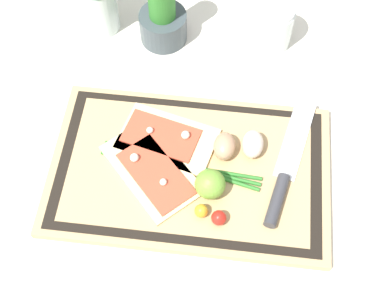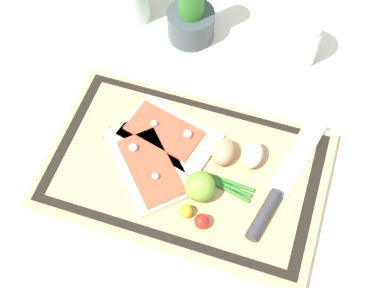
{
  "view_description": "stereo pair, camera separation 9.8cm",
  "coord_description": "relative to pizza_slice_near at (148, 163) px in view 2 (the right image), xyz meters",
  "views": [
    {
      "loc": [
        0.06,
        -0.45,
        0.88
      ],
      "look_at": [
        0.0,
        0.04,
        0.04
      ],
      "focal_mm": 50.0,
      "sensor_mm": 36.0,
      "label": 1
    },
    {
      "loc": [
        0.15,
        -0.43,
        0.88
      ],
      "look_at": [
        0.0,
        0.04,
        0.04
      ],
      "focal_mm": 50.0,
      "sensor_mm": 36.0,
      "label": 2
    }
  ],
  "objects": [
    {
      "name": "ground_plane",
      "position": [
        0.07,
        0.02,
        -0.03
      ],
      "size": [
        6.0,
        6.0,
        0.0
      ],
      "primitive_type": "plane",
      "color": "silver"
    },
    {
      "name": "cutting_board",
      "position": [
        0.07,
        0.02,
        -0.02
      ],
      "size": [
        0.51,
        0.32,
        0.02
      ],
      "color": "tan",
      "rests_on": "ground_plane"
    },
    {
      "name": "pizza_slice_near",
      "position": [
        0.0,
        0.0,
        0.0
      ],
      "size": [
        0.21,
        0.21,
        0.02
      ],
      "color": "beige",
      "rests_on": "cutting_board"
    },
    {
      "name": "pizza_slice_far",
      "position": [
        0.02,
        0.07,
        0.0
      ],
      "size": [
        0.2,
        0.15,
        0.02
      ],
      "color": "beige",
      "rests_on": "cutting_board"
    },
    {
      "name": "knife",
      "position": [
        0.24,
        0.01,
        0.0
      ],
      "size": [
        0.09,
        0.28,
        0.02
      ],
      "color": "silver",
      "rests_on": "cutting_board"
    },
    {
      "name": "egg_brown",
      "position": [
        0.13,
        0.06,
        0.01
      ],
      "size": [
        0.04,
        0.06,
        0.04
      ],
      "primitive_type": "ellipsoid",
      "color": "tan",
      "rests_on": "cutting_board"
    },
    {
      "name": "egg_pink",
      "position": [
        0.18,
        0.07,
        0.01
      ],
      "size": [
        0.04,
        0.06,
        0.04
      ],
      "primitive_type": "ellipsoid",
      "color": "beige",
      "rests_on": "cutting_board"
    },
    {
      "name": "lime",
      "position": [
        0.11,
        -0.03,
        0.02
      ],
      "size": [
        0.05,
        0.05,
        0.05
      ],
      "primitive_type": "sphere",
      "color": "#70A838",
      "rests_on": "cutting_board"
    },
    {
      "name": "cherry_tomato_red",
      "position": [
        0.13,
        -0.08,
        0.01
      ],
      "size": [
        0.03,
        0.03,
        0.03
      ],
      "primitive_type": "sphere",
      "color": "red",
      "rests_on": "cutting_board"
    },
    {
      "name": "cherry_tomato_yellow",
      "position": [
        0.1,
        -0.07,
        0.01
      ],
      "size": [
        0.02,
        0.02,
        0.02
      ],
      "primitive_type": "sphere",
      "color": "gold",
      "rests_on": "cutting_board"
    },
    {
      "name": "scallion_bunch",
      "position": [
        0.05,
        0.02,
        -0.0
      ],
      "size": [
        0.3,
        0.07,
        0.01
      ],
      "color": "#2D7528",
      "rests_on": "cutting_board"
    },
    {
      "name": "herb_pot",
      "position": [
        -0.03,
        0.34,
        0.04
      ],
      "size": [
        0.1,
        0.1,
        0.19
      ],
      "color": "#3D474C",
      "rests_on": "ground_plane"
    },
    {
      "name": "sauce_jar",
      "position": [
        0.2,
        0.35,
        0.02
      ],
      "size": [
        0.08,
        0.08,
        0.1
      ],
      "color": "silver",
      "rests_on": "ground_plane"
    }
  ]
}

